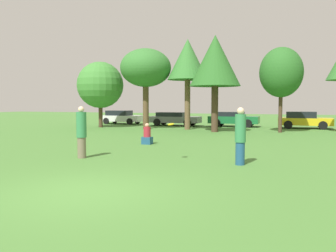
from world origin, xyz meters
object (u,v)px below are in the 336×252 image
parked_car_green (233,119)px  tree_2 (188,60)px  tree_3 (215,61)px  tree_0 (100,85)px  person_thrower (81,132)px  tree_4 (281,73)px  parked_car_white (121,117)px  tree_1 (146,68)px  parked_car_yellow (304,120)px  person_catcher (240,136)px  frisbee (171,124)px  bystander_sitting (147,136)px  parked_car_grey (174,118)px

parked_car_green → tree_2: bearing=-121.4°
tree_3 → tree_0: bearing=173.5°
person_thrower → tree_0: (-8.20, 14.31, 2.56)m
parked_car_green → tree_3: bearing=-92.8°
tree_4 → parked_car_white: bearing=161.8°
tree_1 → parked_car_yellow: size_ratio=1.54×
person_catcher → parked_car_white: (-14.61, 18.58, -0.27)m
person_catcher → tree_4: size_ratio=0.32×
tree_4 → parked_car_yellow: bearing=71.9°
frisbee → bystander_sitting: (-2.84, 4.23, -0.86)m
person_thrower → parked_car_green: person_thrower is taller
tree_3 → person_catcher: bearing=-72.9°
frisbee → parked_car_yellow: size_ratio=0.06×
person_thrower → tree_3: 13.86m
tree_1 → tree_3: tree_3 is taller
frisbee → bystander_sitting: bearing=123.9°
person_catcher → bystander_sitting: size_ratio=1.80×
tree_2 → person_thrower: bearing=-87.3°
frisbee → tree_2: (-3.97, 14.08, 3.97)m
person_thrower → parked_car_grey: (-3.23, 18.61, -0.30)m
person_catcher → parked_car_green: 18.88m
frisbee → tree_4: tree_4 is taller
tree_0 → tree_1: tree_1 is taller
parked_car_yellow → person_thrower: bearing=-113.0°
tree_2 → parked_car_yellow: tree_2 is taller
tree_3 → tree_4: bearing=14.7°
tree_4 → parked_car_yellow: size_ratio=1.43×
tree_4 → tree_3: bearing=-165.3°
person_catcher → parked_car_grey: size_ratio=0.41×
parked_car_white → parked_car_green: 10.93m
person_thrower → person_catcher: person_thrower is taller
bystander_sitting → parked_car_yellow: 15.93m
tree_2 → tree_3: size_ratio=1.02×
tree_2 → parked_car_green: 6.96m
frisbee → bystander_sitting: frisbee is taller
parked_car_white → parked_car_grey: parked_car_white is taller
frisbee → parked_car_green: frisbee is taller
person_catcher → tree_0: size_ratio=0.34×
person_catcher → tree_0: 19.61m
bystander_sitting → tree_0: 13.23m
tree_3 → tree_1: bearing=170.1°
bystander_sitting → parked_car_green: bearing=84.0°
person_thrower → bystander_sitting: bearing=78.2°
tree_4 → person_catcher: bearing=-91.9°
frisbee → parked_car_green: (-1.32, 18.63, -0.60)m
tree_0 → tree_3: size_ratio=0.81×
parked_car_yellow → parked_car_white: bearing=178.0°
frisbee → parked_car_green: bearing=94.1°
tree_3 → tree_4: 4.53m
tree_2 → parked_car_grey: 6.59m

